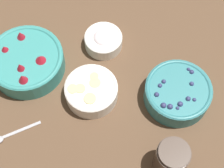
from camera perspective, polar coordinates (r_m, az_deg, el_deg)
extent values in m
plane|color=brown|center=(1.05, 0.19, -4.09)|extent=(4.00, 4.00, 0.00)
cylinder|color=teal|center=(1.11, -12.82, 3.28)|extent=(0.22, 0.22, 0.06)
torus|color=teal|center=(1.09, -13.11, 3.99)|extent=(0.22, 0.22, 0.02)
cylinder|color=#B21928|center=(1.10, -13.01, 3.74)|extent=(0.17, 0.17, 0.02)
cone|color=#B21928|center=(1.06, -13.83, 2.54)|extent=(0.03, 0.03, 0.03)
cone|color=#B21928|center=(1.12, -13.78, 7.22)|extent=(0.04, 0.04, 0.03)
cone|color=#B21928|center=(1.04, -13.48, 0.81)|extent=(0.04, 0.04, 0.03)
cone|color=#B21928|center=(1.06, -10.87, 3.76)|extent=(0.05, 0.05, 0.02)
cone|color=#B21928|center=(1.11, -16.07, 5.19)|extent=(0.03, 0.03, 0.02)
cylinder|color=teal|center=(1.06, 9.93, -1.42)|extent=(0.18, 0.18, 0.06)
torus|color=teal|center=(1.03, 10.15, -0.80)|extent=(0.18, 0.18, 0.01)
cylinder|color=navy|center=(1.04, 10.08, -1.01)|extent=(0.15, 0.15, 0.02)
sphere|color=navy|center=(1.03, 7.32, -0.25)|extent=(0.01, 0.01, 0.01)
sphere|color=navy|center=(1.01, 6.82, -1.62)|extent=(0.01, 0.01, 0.01)
sphere|color=navy|center=(1.01, 10.36, -3.03)|extent=(0.02, 0.02, 0.02)
sphere|color=navy|center=(1.06, 11.57, 2.19)|extent=(0.01, 0.01, 0.01)
sphere|color=navy|center=(1.00, 8.84, -3.43)|extent=(0.02, 0.02, 0.02)
sphere|color=navy|center=(1.01, 9.95, -3.66)|extent=(0.01, 0.01, 0.01)
sphere|color=navy|center=(1.02, 11.53, -2.22)|extent=(0.01, 0.01, 0.01)
sphere|color=navy|center=(1.04, 12.04, 0.02)|extent=(0.01, 0.01, 0.01)
sphere|color=navy|center=(1.02, 12.43, -2.37)|extent=(0.01, 0.01, 0.01)
sphere|color=navy|center=(1.03, 7.89, 0.36)|extent=(0.01, 0.01, 0.01)
sphere|color=navy|center=(1.00, 7.85, -3.26)|extent=(0.02, 0.02, 0.02)
sphere|color=navy|center=(1.06, 12.05, 1.79)|extent=(0.01, 0.01, 0.01)
cylinder|color=white|center=(1.05, -3.15, -1.15)|extent=(0.15, 0.15, 0.05)
torus|color=white|center=(1.03, -3.21, -0.60)|extent=(0.15, 0.15, 0.01)
cylinder|color=beige|center=(1.04, -3.19, -0.78)|extent=(0.12, 0.12, 0.02)
cylinder|color=beige|center=(1.03, -6.03, -0.75)|extent=(0.03, 0.03, 0.01)
cylinder|color=beige|center=(1.03, -2.62, 0.19)|extent=(0.03, 0.03, 0.00)
cylinder|color=beige|center=(1.04, -2.72, 1.17)|extent=(0.02, 0.02, 0.00)
cylinder|color=beige|center=(1.01, -3.38, -2.25)|extent=(0.03, 0.03, 0.01)
cylinder|color=beige|center=(1.03, -4.86, -0.70)|extent=(0.03, 0.03, 0.01)
cylinder|color=white|center=(1.14, -1.32, 6.55)|extent=(0.11, 0.11, 0.04)
torus|color=white|center=(1.12, -1.34, 7.08)|extent=(0.11, 0.11, 0.01)
cylinder|color=white|center=(1.13, -1.33, 6.90)|extent=(0.09, 0.09, 0.01)
ellipsoid|color=white|center=(1.12, -1.34, 7.08)|extent=(0.06, 0.06, 0.03)
cylinder|color=#4C3D33|center=(0.97, 9.00, -11.20)|extent=(0.08, 0.08, 0.10)
cylinder|color=#3D2316|center=(0.97, 8.93, -11.34)|extent=(0.07, 0.07, 0.07)
cylinder|color=#4C3D33|center=(0.91, 9.49, -10.27)|extent=(0.08, 0.08, 0.01)
cube|color=#B2B2B7|center=(1.06, -13.61, -6.78)|extent=(0.11, 0.02, 0.01)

